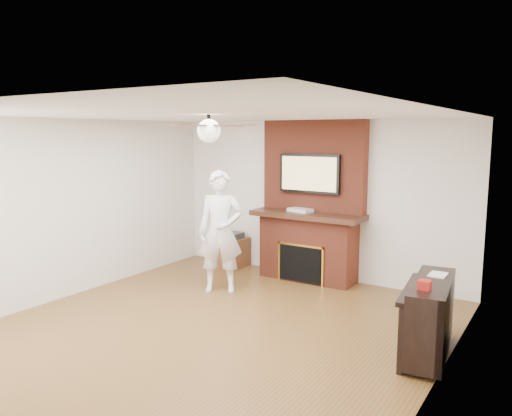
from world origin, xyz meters
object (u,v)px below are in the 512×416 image
Objects in this scene: person at (221,232)px; piano at (430,316)px; fireplace at (310,217)px; side_table at (230,251)px.

piano is (3.11, -0.58, -0.46)m from person.
person is 1.40× the size of piano.
side_table is at bearing -177.44° from fireplace.
side_table is (-1.50, -0.07, -0.72)m from fireplace.
fireplace reaches higher than piano.
person is 2.96× the size of side_table.
side_table is (-0.69, 1.20, -0.61)m from person.
person is at bearing 162.40° from piano.
piano is (3.80, -1.78, 0.16)m from side_table.
fireplace is 4.18× the size of side_table.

